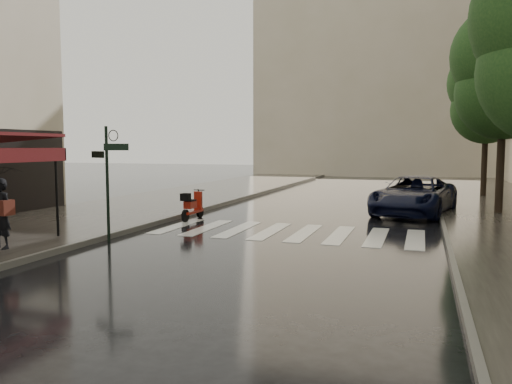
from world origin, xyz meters
The scene contains 11 objects.
ground centered at (0.00, 0.00, 0.00)m, with size 120.00×120.00×0.00m, color black.
sidewalk_near centered at (-4.50, 12.00, 0.06)m, with size 6.00×60.00×0.12m, color #38332D.
curb_near centered at (-1.45, 12.00, 0.07)m, with size 0.12×60.00×0.16m, color #595651.
curb_far centered at (7.45, 12.00, 0.07)m, with size 0.12×60.00×0.16m, color #595651.
crosswalk centered at (2.98, 6.00, 0.01)m, with size 7.85×3.20×0.01m.
signpost centered at (-1.19, 3.00, 1.83)m, with size 1.17×0.29×3.10m.
backdrop_building centered at (3.00, 38.00, 10.00)m, with size 22.00×6.00×20.00m, color #C0B393.
tree_mid centered at (9.50, 12.00, 5.59)m, with size 3.80×3.80×8.34m.
tree_far centered at (9.70, 19.00, 5.46)m, with size 3.80×3.80×8.16m.
scooter centered at (-0.83, 7.36, 0.48)m, with size 0.42×1.56×1.03m.
parked_car centered at (6.50, 11.36, 0.73)m, with size 2.42×5.24×1.46m, color black.
Camera 1 is at (6.79, -8.33, 2.54)m, focal length 35.00 mm.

